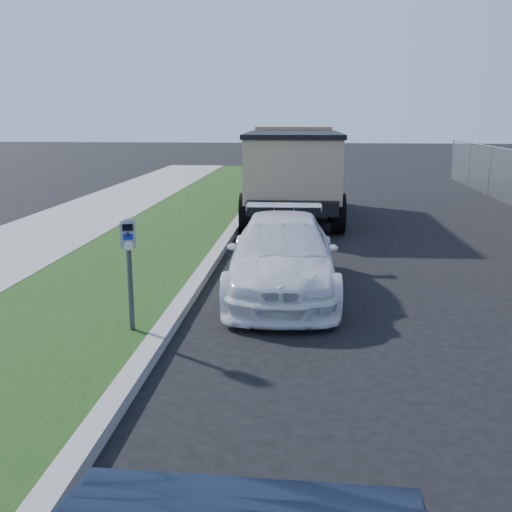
{
  "coord_description": "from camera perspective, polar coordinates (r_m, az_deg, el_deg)",
  "views": [
    {
      "loc": [
        -0.68,
        -7.09,
        2.91
      ],
      "look_at": [
        -1.4,
        1.0,
        1.0
      ],
      "focal_mm": 42.0,
      "sensor_mm": 36.0,
      "label": 1
    }
  ],
  "objects": [
    {
      "name": "ground",
      "position": [
        7.69,
        9.9,
        -9.2
      ],
      "size": [
        120.0,
        120.0,
        0.0
      ],
      "primitive_type": "plane",
      "color": "black",
      "rests_on": "ground"
    },
    {
      "name": "streetside",
      "position": [
        10.71,
        -22.33,
        -3.19
      ],
      "size": [
        6.12,
        50.0,
        0.15
      ],
      "color": "gray",
      "rests_on": "ground"
    },
    {
      "name": "parking_meter",
      "position": [
        7.9,
        -12.04,
        0.64
      ],
      "size": [
        0.24,
        0.19,
        1.5
      ],
      "rotation": [
        0.0,
        0.0,
        0.3
      ],
      "color": "#3F4247",
      "rests_on": "ground"
    },
    {
      "name": "white_wagon",
      "position": [
        10.01,
        2.56,
        0.06
      ],
      "size": [
        1.92,
        4.41,
        1.26
      ],
      "primitive_type": "imported",
      "rotation": [
        0.0,
        0.0,
        0.03
      ],
      "color": "white",
      "rests_on": "ground"
    },
    {
      "name": "dump_truck",
      "position": [
        17.76,
        3.54,
        8.49
      ],
      "size": [
        2.79,
        6.66,
        2.58
      ],
      "rotation": [
        0.0,
        0.0,
        0.03
      ],
      "color": "black",
      "rests_on": "ground"
    }
  ]
}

